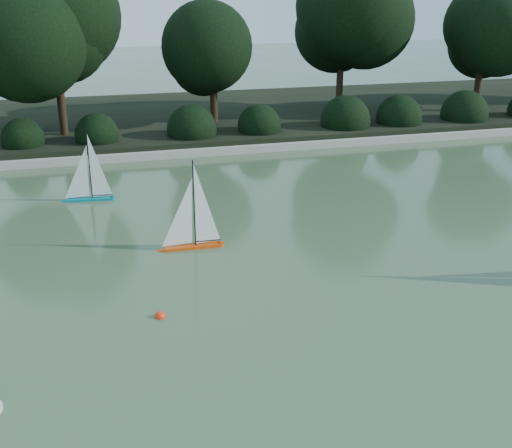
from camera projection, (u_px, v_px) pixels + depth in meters
name	position (u px, v px, depth m)	size (l,w,h in m)	color
ground	(341.00, 342.00, 7.33)	(80.00, 80.00, 0.00)	#314428
pond_coping	(195.00, 152.00, 15.42)	(40.00, 0.35, 0.18)	gray
far_bank	(170.00, 119.00, 19.01)	(40.00, 8.00, 0.30)	black
tree_line	(220.00, 34.00, 17.05)	(26.31, 3.93, 4.39)	black
shrub_hedge	(188.00, 130.00, 16.11)	(29.10, 1.10, 1.10)	black
sailboat_orange	(187.00, 234.00, 9.89)	(1.09, 0.21, 1.49)	#D8440C
sailboat_teal	(85.00, 189.00, 12.13)	(1.05, 0.29, 1.43)	#037383
race_buoy	(160.00, 317.00, 7.89)	(0.14, 0.14, 0.14)	#F52C0C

